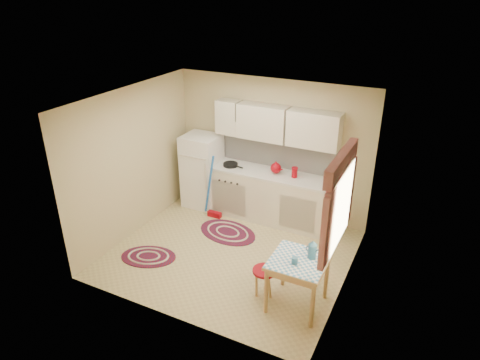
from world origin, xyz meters
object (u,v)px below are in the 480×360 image
at_px(table, 297,283).
at_px(stool, 264,282).
at_px(fridge, 202,171).
at_px(base_cabinets, 267,196).

bearing_deg(table, stool, -179.28).
xyz_separation_m(fridge, stool, (2.12, -1.92, -0.49)).
distance_m(table, stool, 0.49).
bearing_deg(fridge, base_cabinets, 2.17).
relative_size(base_cabinets, stool, 5.36).
bearing_deg(table, base_cabinets, 122.81).
relative_size(table, stool, 1.71).
relative_size(base_cabinets, table, 3.12).
distance_m(fridge, table, 3.23).
xyz_separation_m(table, stool, (-0.46, -0.01, -0.15)).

